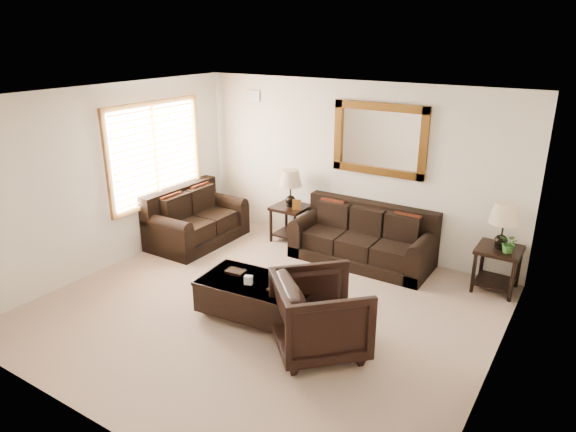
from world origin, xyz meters
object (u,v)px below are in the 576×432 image
Objects in this scene: loveseat at (195,222)px; coffee_table at (258,295)px; armchair at (320,311)px; end_table_right at (502,234)px; sofa at (363,241)px; end_table_left at (291,195)px.

coffee_table is (2.35, -1.45, -0.03)m from loveseat.
end_table_right is at bearing -72.74° from armchair.
armchair reaches higher than sofa.
loveseat is 1.09× the size of coffee_table.
loveseat is at bearing 143.14° from coffee_table.
sofa reaches higher than coffee_table.
end_table_right is at bearing 2.80° from sofa.
loveseat reaches higher than sofa.
coffee_table is 1.54× the size of armchair.
loveseat is 1.30× the size of end_table_right.
armchair is at bearing -117.92° from end_table_right.
end_table_right reaches higher than loveseat.
sofa is 2.18× the size of armchair.
armchair is (1.00, -0.20, 0.19)m from coffee_table.
armchair reaches higher than loveseat.
sofa is at bearing -31.13° from armchair.
armchair is at bearing -16.65° from coffee_table.
end_table_right reaches higher than armchair.
sofa is 1.42× the size of coffee_table.
coffee_table is at bearing 33.75° from armchair.
coffee_table is at bearing -67.00° from end_table_left.
end_table_left is at bearing 179.92° from end_table_right.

